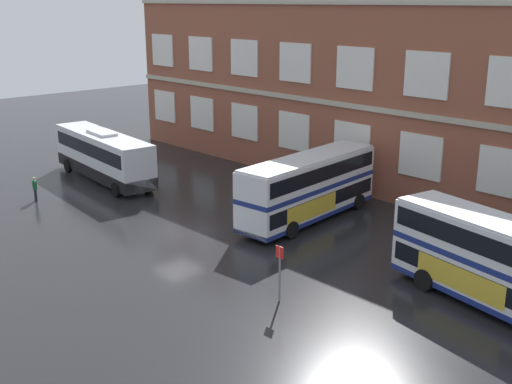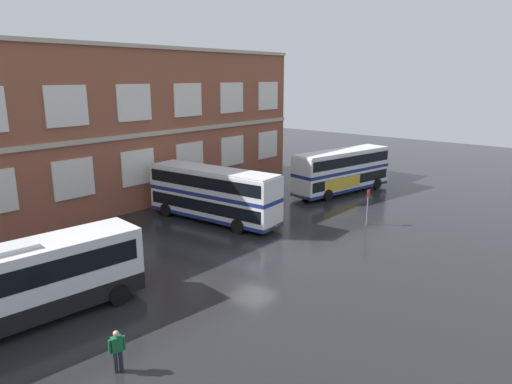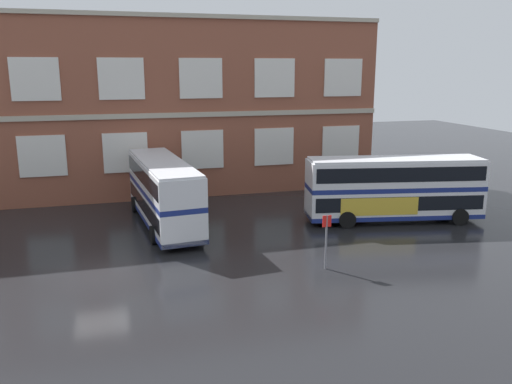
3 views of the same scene
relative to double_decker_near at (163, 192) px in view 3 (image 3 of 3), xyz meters
The scene contains 5 objects.
ground_plane 6.90m from the double_decker_near, 126.10° to the right, with size 120.00×120.00×0.00m, color black.
brick_terminal_building 12.46m from the double_decker_near, 113.93° to the left, with size 44.61×8.19×13.26m.
double_decker_near is the anchor object (origin of this frame).
double_decker_middle 14.45m from the double_decker_near, 11.74° to the right, with size 11.28×4.51×4.07m.
bus_stand_flag 11.63m from the double_decker_near, 54.38° to the right, with size 0.44×0.10×2.70m.
Camera 3 is at (0.93, -24.32, 9.53)m, focal length 36.77 mm.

